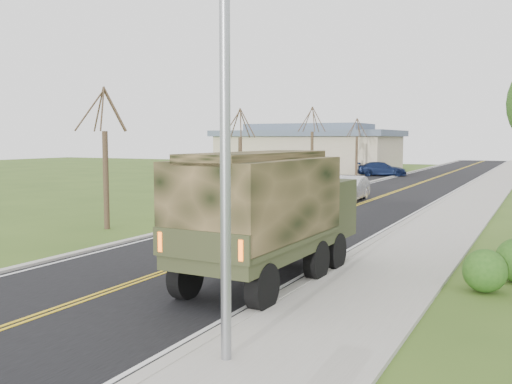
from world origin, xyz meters
The scene contains 17 objects.
ground centered at (0.00, 0.00, 0.00)m, with size 160.00×160.00×0.00m, color #37521B.
road centered at (0.00, 40.00, 0.01)m, with size 8.00×120.00×0.01m, color black.
curb_right centered at (4.15, 40.00, 0.06)m, with size 0.30×120.00×0.12m, color #9E998E.
sidewalk_right centered at (5.90, 40.00, 0.05)m, with size 3.20×120.00×0.10m, color #9E998E.
curb_left centered at (-4.15, 40.00, 0.05)m, with size 0.30×120.00×0.10m, color #9E998E.
street_light centered at (4.90, -0.50, 4.43)m, with size 1.65×0.22×8.00m.
bare_tree_a centered at (-7.00, 10.00, 2.63)m, with size 1.93×2.26×6.08m.
bare_tree_b centered at (-7.00, 22.00, 2.48)m, with size 1.83×2.14×5.73m.
bare_tree_c centered at (-7.00, 34.00, 2.78)m, with size 2.04×2.39×6.42m.
bare_tree_d centered at (-7.00, 46.00, 2.55)m, with size 1.88×2.20×5.91m.
commercial_building centered at (-15.98, 55.97, 2.69)m, with size 25.50×21.50×5.65m.
military_truck centered at (3.20, 4.93, 2.02)m, with size 2.62×7.14×3.53m.
suv_champagne centered at (-3.00, 13.79, 0.73)m, with size 2.41×5.22×1.45m, color #938153.
sedan_silver centered at (-1.16, 25.43, 0.77)m, with size 1.64×4.70×1.55m, color silver.
lot_car_dark centered at (-14.41, 45.63, 0.69)m, with size 1.63×4.06×1.38m, color black.
lot_car_silver centered at (-10.81, 44.05, 0.63)m, with size 1.33×3.82×1.26m, color #B6B7BB.
lot_car_navy centered at (-5.50, 50.00, 0.74)m, with size 2.07×5.08×1.48m, color #101B3C.
Camera 1 is at (9.77, -8.72, 3.87)m, focal length 40.00 mm.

